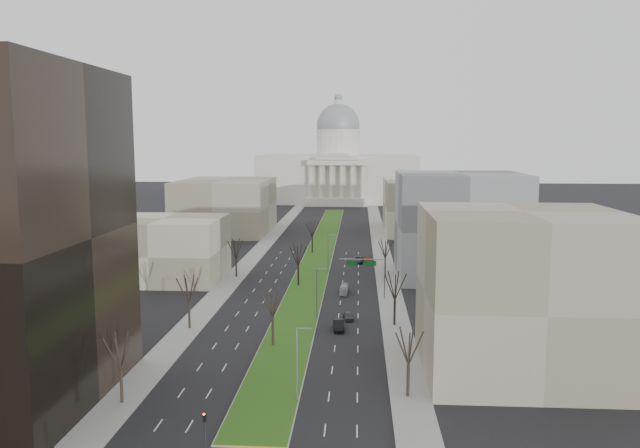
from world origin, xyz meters
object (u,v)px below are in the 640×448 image
at_px(car_red, 368,261).
at_px(box_van, 344,289).
at_px(car_black, 339,325).
at_px(car_grey_near, 348,316).
at_px(car_grey_far, 358,260).

height_order(car_red, box_van, box_van).
xyz_separation_m(car_black, box_van, (0.32, 24.98, 0.07)).
bearing_deg(car_grey_near, car_grey_far, 78.74).
height_order(car_red, car_grey_far, car_red).
bearing_deg(box_van, car_red, 83.52).
height_order(car_grey_near, car_grey_far, car_grey_far).
bearing_deg(car_black, car_grey_far, 82.18).
relative_size(car_black, box_van, 0.78).
distance_m(car_red, car_grey_far, 2.84).
distance_m(car_grey_near, car_red, 51.14).
distance_m(car_red, box_van, 32.50).
bearing_deg(car_grey_far, car_black, -84.46).
bearing_deg(car_red, car_black, -104.48).
xyz_separation_m(car_grey_near, box_van, (-1.18, 18.92, 0.23)).
relative_size(car_red, box_van, 0.85).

